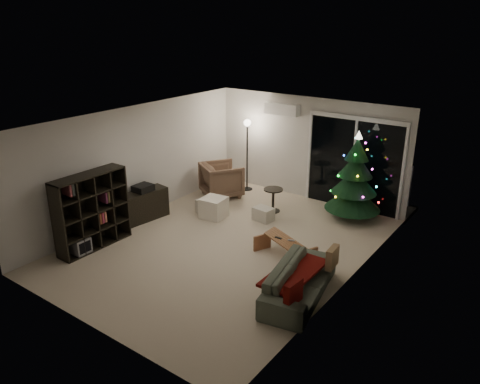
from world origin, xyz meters
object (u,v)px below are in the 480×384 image
object	(u,v)px
armchair	(222,180)
coffee_table	(285,248)
christmas_tree	(355,176)
bookshelf	(86,209)
media_cabinet	(144,205)
sofa	(299,281)

from	to	relation	value
armchair	coffee_table	size ratio (longest dim) A/B	0.86
armchair	christmas_tree	xyz separation A→B (m)	(3.22, 0.63, 0.57)
armchair	christmas_tree	world-z (taller)	christmas_tree
coffee_table	christmas_tree	distance (m)	2.61
bookshelf	media_cabinet	xyz separation A→B (m)	(0.00, 1.50, -0.42)
media_cabinet	armchair	bearing A→B (deg)	84.67
bookshelf	armchair	xyz separation A→B (m)	(0.50, 3.65, -0.33)
sofa	coffee_table	world-z (taller)	sofa
media_cabinet	armchair	distance (m)	2.21
coffee_table	bookshelf	bearing A→B (deg)	-127.80
armchair	sofa	size ratio (longest dim) A/B	0.50
media_cabinet	coffee_table	distance (m)	3.45
media_cabinet	bookshelf	bearing A→B (deg)	-82.37
sofa	coffee_table	size ratio (longest dim) A/B	1.74
media_cabinet	sofa	bearing A→B (deg)	-1.39
bookshelf	sofa	size ratio (longest dim) A/B	0.80
coffee_table	christmas_tree	world-z (taller)	christmas_tree
media_cabinet	sofa	xyz separation A→B (m)	(4.30, -0.68, -0.06)
bookshelf	armchair	distance (m)	3.70
media_cabinet	armchair	size ratio (longest dim) A/B	1.15
bookshelf	christmas_tree	size ratio (longest dim) A/B	0.75
media_cabinet	armchair	world-z (taller)	armchair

